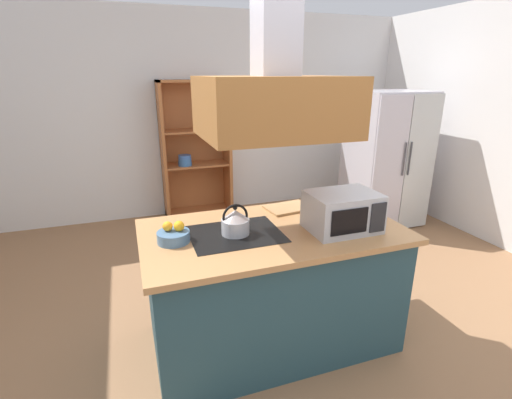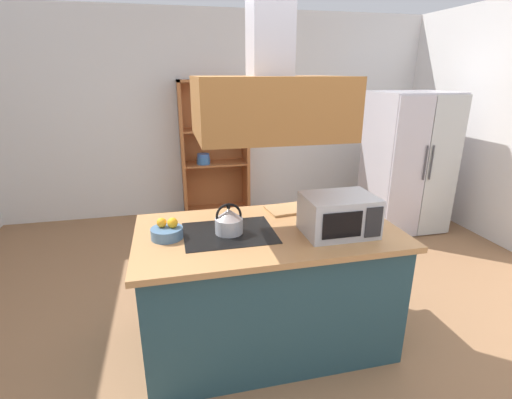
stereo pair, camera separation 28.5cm
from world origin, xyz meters
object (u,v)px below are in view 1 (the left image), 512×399
at_px(cutting_board, 288,208).
at_px(microwave, 343,212).
at_px(fruit_bowl, 174,235).
at_px(dish_cabinet, 195,158).
at_px(refrigerator, 386,159).
at_px(kettle, 235,222).

xyz_separation_m(cutting_board, microwave, (0.18, -0.49, 0.12)).
distance_m(microwave, fruit_bowl, 1.12).
distance_m(dish_cabinet, fruit_bowl, 2.86).
bearing_deg(microwave, fruit_bowl, 170.96).
xyz_separation_m(dish_cabinet, microwave, (0.45, -2.96, 0.21)).
bearing_deg(microwave, dish_cabinet, 98.72).
xyz_separation_m(dish_cabinet, cutting_board, (0.28, -2.46, 0.09)).
bearing_deg(fruit_bowl, refrigerator, 30.56).
xyz_separation_m(refrigerator, cutting_board, (-2.00, -1.41, 0.06)).
bearing_deg(kettle, refrigerator, 34.57).
distance_m(dish_cabinet, microwave, 3.00).
height_order(dish_cabinet, cutting_board, dish_cabinet).
distance_m(cutting_board, fruit_bowl, 0.98).
height_order(dish_cabinet, fruit_bowl, dish_cabinet).
relative_size(refrigerator, cutting_board, 5.01).
bearing_deg(refrigerator, kettle, -145.43).
relative_size(refrigerator, microwave, 3.70).
xyz_separation_m(kettle, fruit_bowl, (-0.40, 0.01, -0.04)).
bearing_deg(microwave, refrigerator, 46.22).
bearing_deg(kettle, dish_cabinet, 84.90).
relative_size(cutting_board, fruit_bowl, 1.66).
relative_size(refrigerator, dish_cabinet, 0.93).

